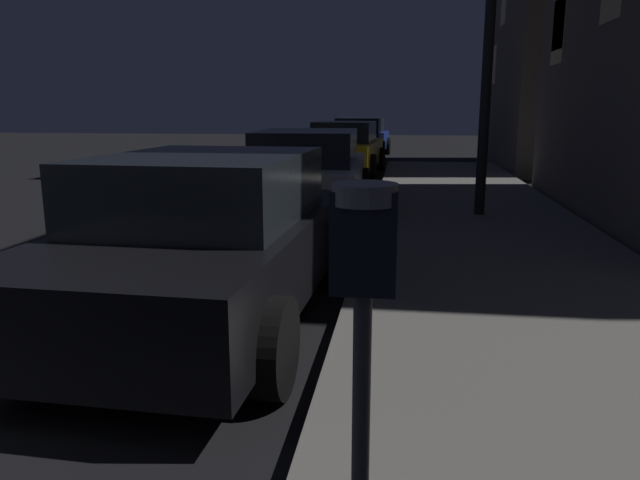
{
  "coord_description": "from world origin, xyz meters",
  "views": [
    {
      "loc": [
        4.49,
        -1.21,
        1.81
      ],
      "look_at": [
        4.08,
        1.73,
        1.16
      ],
      "focal_mm": 33.91,
      "sensor_mm": 36.0,
      "label": 1
    }
  ],
  "objects_px": {
    "car_white": "(308,172)",
    "car_blue": "(360,137)",
    "car_yellow_cab": "(344,149)",
    "parking_meter": "(363,304)",
    "car_black": "(206,240)"
  },
  "relations": [
    {
      "from": "car_blue",
      "to": "parking_meter",
      "type": "bearing_deg",
      "value": -85.84
    },
    {
      "from": "car_yellow_cab",
      "to": "car_white",
      "type": "bearing_deg",
      "value": -89.98
    },
    {
      "from": "parking_meter",
      "to": "car_black",
      "type": "bearing_deg",
      "value": 116.19
    },
    {
      "from": "car_white",
      "to": "car_blue",
      "type": "relative_size",
      "value": 1.08
    },
    {
      "from": "car_white",
      "to": "car_yellow_cab",
      "type": "relative_size",
      "value": 1.04
    },
    {
      "from": "parking_meter",
      "to": "car_yellow_cab",
      "type": "bearing_deg",
      "value": 95.83
    },
    {
      "from": "car_yellow_cab",
      "to": "car_black",
      "type": "bearing_deg",
      "value": -90.0
    },
    {
      "from": "car_yellow_cab",
      "to": "parking_meter",
      "type": "bearing_deg",
      "value": -84.17
    },
    {
      "from": "car_white",
      "to": "car_blue",
      "type": "bearing_deg",
      "value": 90.02
    },
    {
      "from": "car_white",
      "to": "car_yellow_cab",
      "type": "bearing_deg",
      "value": 90.02
    },
    {
      "from": "parking_meter",
      "to": "car_black",
      "type": "xyz_separation_m",
      "value": [
        -1.53,
        3.11,
        -0.53
      ]
    },
    {
      "from": "car_white",
      "to": "car_blue",
      "type": "distance_m",
      "value": 12.47
    },
    {
      "from": "car_white",
      "to": "car_blue",
      "type": "height_order",
      "value": "same"
    },
    {
      "from": "parking_meter",
      "to": "car_white",
      "type": "bearing_deg",
      "value": 100.04
    },
    {
      "from": "car_black",
      "to": "car_blue",
      "type": "xyz_separation_m",
      "value": [
        -0.0,
        17.99,
        0.0
      ]
    }
  ]
}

